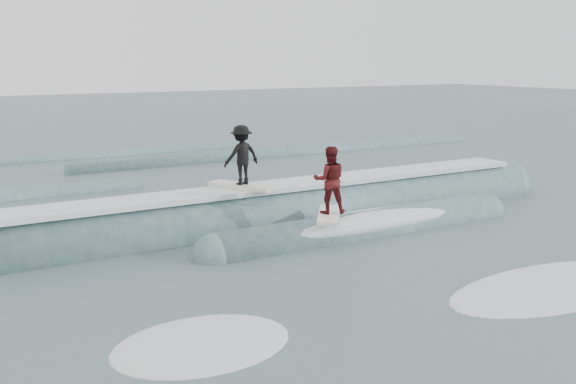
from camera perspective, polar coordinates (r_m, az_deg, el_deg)
ground at (r=13.27m, az=12.81°, el=-9.06°), size 160.00×160.00×0.00m
breaking_wave at (r=18.30m, az=0.01°, el=-2.80°), size 21.18×3.85×2.14m
surfer_black at (r=17.69m, az=-4.15°, el=3.05°), size 1.39×2.03×1.74m
surfer_red at (r=16.61m, az=3.71°, el=0.77°), size 1.62×1.94×1.85m
whitewater at (r=12.98m, az=21.09°, el=-10.05°), size 17.26×7.45×0.10m
far_swells at (r=27.86m, az=-15.70°, el=1.73°), size 42.14×8.65×0.80m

